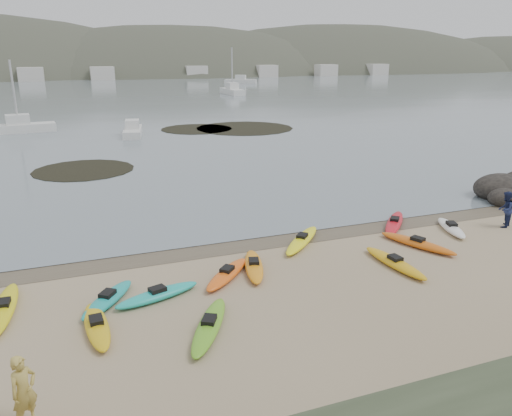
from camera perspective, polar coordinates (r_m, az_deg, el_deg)
name	(u,v)px	position (r m, az deg, el deg)	size (l,w,h in m)	color
ground	(256,239)	(23.25, 0.00, -3.53)	(600.00, 600.00, 0.00)	tan
wet_sand	(258,241)	(22.98, 0.26, -3.77)	(60.00, 60.00, 0.00)	brown
water	(75,67)	(320.51, -20.00, 14.93)	(1200.00, 1200.00, 0.00)	slate
kayaks	(272,268)	(19.81, 1.86, -6.86)	(20.78, 9.63, 0.34)	#1CB0A5
person_west	(24,391)	(13.25, -25.00, -18.44)	(0.66, 0.43, 1.80)	tan
person_east	(505,209)	(27.43, 26.61, -0.14)	(0.88, 0.69, 1.81)	navy
rock_cluster	(511,193)	(33.55, 27.09, 1.53)	(5.18, 3.79, 1.70)	black
kelp_mats	(206,135)	(52.76, -5.78, 8.29)	(27.11, 24.74, 0.04)	black
moored_boats	(125,93)	(104.74, -14.71, 12.64)	(82.23, 87.16, 1.28)	silver
far_hills	(183,111)	(220.72, -8.39, 10.92)	(550.00, 135.00, 80.00)	#384235
far_town	(109,73)	(166.00, -16.48, 14.55)	(199.00, 5.00, 4.00)	beige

